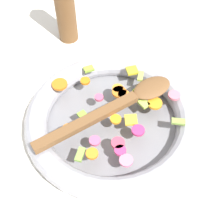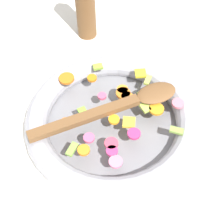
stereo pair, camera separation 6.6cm
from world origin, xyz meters
name	(u,v)px [view 1 (the left image)]	position (x,y,z in m)	size (l,w,h in m)	color
ground_plane	(112,126)	(0.00, 0.00, 0.00)	(4.00, 4.00, 0.00)	silver
skillet	(112,120)	(0.00, 0.00, 0.02)	(0.38, 0.38, 0.05)	slate
chopped_vegetables	(115,110)	(0.01, 0.00, 0.05)	(0.28, 0.31, 0.01)	orange
wooden_spoon	(120,104)	(0.02, -0.01, 0.06)	(0.31, 0.18, 0.01)	brown
pepper_mill	(64,3)	(0.20, 0.26, 0.11)	(0.05, 0.05, 0.24)	brown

